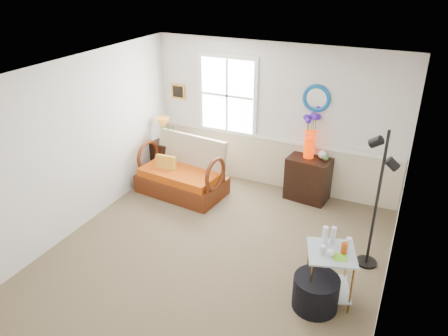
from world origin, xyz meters
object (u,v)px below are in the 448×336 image
at_px(lamp_stand, 165,158).
at_px(floor_lamp, 377,202).
at_px(ottoman, 316,292).
at_px(side_table, 329,275).
at_px(loveseat, 181,168).
at_px(cabinet, 308,179).

xyz_separation_m(lamp_stand, floor_lamp, (3.99, -1.19, 0.64)).
bearing_deg(ottoman, side_table, 64.90).
xyz_separation_m(loveseat, cabinet, (2.08, 0.75, -0.11)).
relative_size(loveseat, cabinet, 1.97).
bearing_deg(ottoman, loveseat, 148.02).
bearing_deg(loveseat, ottoman, -26.01).
bearing_deg(cabinet, side_table, -62.79).
distance_m(loveseat, side_table, 3.38).
relative_size(loveseat, side_table, 2.15).
height_order(lamp_stand, cabinet, cabinet).
bearing_deg(floor_lamp, side_table, -90.33).
distance_m(lamp_stand, side_table, 4.21).
bearing_deg(cabinet, floor_lamp, -42.59).
bearing_deg(side_table, lamp_stand, 150.00).
relative_size(side_table, floor_lamp, 0.36).
bearing_deg(loveseat, side_table, -22.24).
bearing_deg(cabinet, lamp_stand, -168.63).
height_order(cabinet, floor_lamp, floor_lamp).
bearing_deg(loveseat, floor_lamp, -5.56).
xyz_separation_m(cabinet, ottoman, (0.80, -2.55, -0.17)).
distance_m(side_table, floor_lamp, 1.17).
height_order(floor_lamp, ottoman, floor_lamp).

